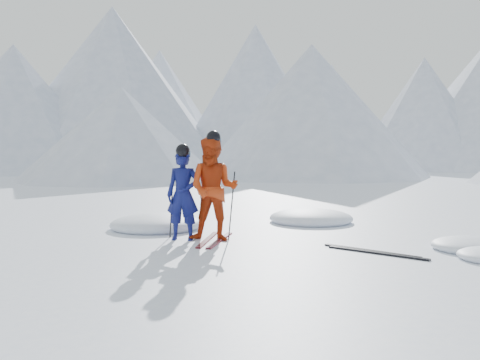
# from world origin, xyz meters

# --- Properties ---
(ground) EXTENTS (160.00, 160.00, 0.00)m
(ground) POSITION_xyz_m (0.00, 0.00, 0.00)
(ground) COLOR white
(ground) RESTS_ON ground
(mountain_range) EXTENTS (106.15, 62.94, 15.53)m
(mountain_range) POSITION_xyz_m (5.71, 35.31, 6.72)
(mountain_range) COLOR #B2BCD1
(mountain_range) RESTS_ON ground
(skier_blue) EXTENTS (0.66, 0.49, 1.67)m
(skier_blue) POSITION_xyz_m (-2.86, -0.03, 0.84)
(skier_blue) COLOR #0D1353
(skier_blue) RESTS_ON ground
(skier_red) EXTENTS (1.00, 0.82, 1.91)m
(skier_red) POSITION_xyz_m (-2.28, 0.04, 0.96)
(skier_red) COLOR #B7340E
(skier_red) RESTS_ON ground
(pole_blue_left) EXTENTS (0.11, 0.08, 1.11)m
(pole_blue_left) POSITION_xyz_m (-3.16, 0.12, 0.56)
(pole_blue_left) COLOR black
(pole_blue_left) RESTS_ON ground
(pole_blue_right) EXTENTS (0.11, 0.07, 1.11)m
(pole_blue_right) POSITION_xyz_m (-2.61, 0.22, 0.56)
(pole_blue_right) COLOR black
(pole_blue_right) RESTS_ON ground
(pole_red_left) EXTENTS (0.13, 0.10, 1.27)m
(pole_red_left) POSITION_xyz_m (-2.58, 0.29, 0.64)
(pole_red_left) COLOR black
(pole_red_left) RESTS_ON ground
(pole_red_right) EXTENTS (0.13, 0.09, 1.27)m
(pole_red_right) POSITION_xyz_m (-1.98, 0.19, 0.64)
(pole_red_right) COLOR black
(pole_red_right) RESTS_ON ground
(ski_worn_left) EXTENTS (0.33, 1.70, 0.03)m
(ski_worn_left) POSITION_xyz_m (-2.40, 0.04, 0.01)
(ski_worn_left) COLOR black
(ski_worn_left) RESTS_ON ground
(ski_worn_right) EXTENTS (0.22, 1.70, 0.03)m
(ski_worn_right) POSITION_xyz_m (-2.16, 0.04, 0.01)
(ski_worn_right) COLOR black
(ski_worn_right) RESTS_ON ground
(ski_loose_a) EXTENTS (1.56, 0.85, 0.03)m
(ski_loose_a) POSITION_xyz_m (0.52, -0.28, 0.01)
(ski_loose_a) COLOR black
(ski_loose_a) RESTS_ON ground
(ski_loose_b) EXTENTS (1.58, 0.79, 0.03)m
(ski_loose_b) POSITION_xyz_m (0.62, -0.43, 0.01)
(ski_loose_b) COLOR black
(ski_loose_b) RESTS_ON ground
(snow_lumps) EXTENTS (7.83, 4.97, 0.43)m
(snow_lumps) POSITION_xyz_m (-1.53, 1.67, 0.00)
(snow_lumps) COLOR white
(snow_lumps) RESTS_ON ground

